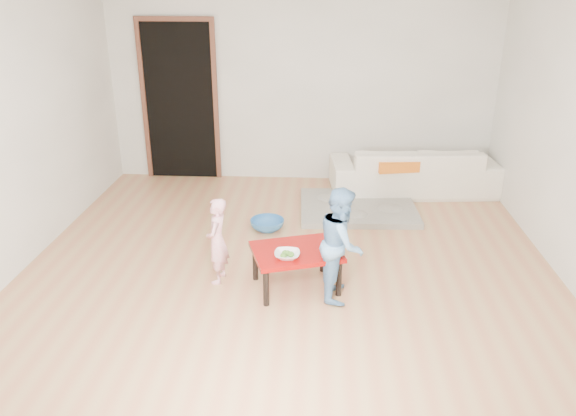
# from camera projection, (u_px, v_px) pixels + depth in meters

# --- Properties ---
(floor) EXTENTS (5.00, 5.00, 0.01)m
(floor) POSITION_uv_depth(u_px,v_px,m) (289.00, 262.00, 5.43)
(floor) COLOR #BF7B52
(floor) RESTS_ON ground
(back_wall) EXTENTS (5.00, 0.02, 2.60)m
(back_wall) POSITION_uv_depth(u_px,v_px,m) (301.00, 83.00, 7.25)
(back_wall) COLOR white
(back_wall) RESTS_ON floor
(left_wall) EXTENTS (0.02, 5.00, 2.60)m
(left_wall) POSITION_uv_depth(u_px,v_px,m) (15.00, 127.00, 5.08)
(left_wall) COLOR white
(left_wall) RESTS_ON floor
(doorway) EXTENTS (1.02, 0.08, 2.11)m
(doorway) POSITION_uv_depth(u_px,v_px,m) (180.00, 102.00, 7.43)
(doorway) COLOR brown
(doorway) RESTS_ON back_wall
(sofa) EXTENTS (2.11, 0.98, 0.60)m
(sofa) POSITION_uv_depth(u_px,v_px,m) (413.00, 169.00, 7.13)
(sofa) COLOR white
(sofa) RESTS_ON floor
(cushion) EXTENTS (0.57, 0.53, 0.13)m
(cushion) POSITION_uv_depth(u_px,v_px,m) (394.00, 163.00, 6.86)
(cushion) COLOR orange
(cushion) RESTS_ON sofa
(red_table) EXTENTS (0.87, 0.76, 0.37)m
(red_table) POSITION_uv_depth(u_px,v_px,m) (296.00, 269.00, 4.93)
(red_table) COLOR #8F0A07
(red_table) RESTS_ON floor
(bowl) EXTENTS (0.21, 0.21, 0.05)m
(bowl) POSITION_uv_depth(u_px,v_px,m) (287.00, 255.00, 4.71)
(bowl) COLOR white
(bowl) RESTS_ON red_table
(broccoli) EXTENTS (0.12, 0.12, 0.06)m
(broccoli) POSITION_uv_depth(u_px,v_px,m) (287.00, 255.00, 4.71)
(broccoli) COLOR #2D5919
(broccoli) RESTS_ON red_table
(child_pink) EXTENTS (0.21, 0.30, 0.79)m
(child_pink) POSITION_uv_depth(u_px,v_px,m) (217.00, 241.00, 4.96)
(child_pink) COLOR pink
(child_pink) RESTS_ON floor
(child_blue) EXTENTS (0.41, 0.50, 0.98)m
(child_blue) POSITION_uv_depth(u_px,v_px,m) (342.00, 243.00, 4.69)
(child_blue) COLOR #5689C9
(child_blue) RESTS_ON floor
(basin) EXTENTS (0.37, 0.37, 0.12)m
(basin) POSITION_uv_depth(u_px,v_px,m) (267.00, 225.00, 6.12)
(basin) COLOR #2D6AAA
(basin) RESTS_ON floor
(blanket) EXTENTS (1.39, 1.18, 0.07)m
(blanket) POSITION_uv_depth(u_px,v_px,m) (358.00, 207.00, 6.64)
(blanket) COLOR #9D9A8B
(blanket) RESTS_ON floor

